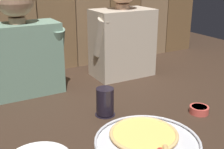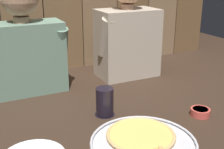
% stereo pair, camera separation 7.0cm
% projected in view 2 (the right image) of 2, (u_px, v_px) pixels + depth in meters
% --- Properties ---
extents(ground_plane, '(3.20, 3.20, 0.00)m').
position_uv_depth(ground_plane, '(123.00, 121.00, 1.26)').
color(ground_plane, '#332319').
extents(pizza_tray, '(0.40, 0.40, 0.03)m').
position_uv_depth(pizza_tray, '(143.00, 140.00, 1.10)').
color(pizza_tray, silver).
rests_on(pizza_tray, ground).
extents(drinking_glass, '(0.09, 0.09, 0.13)m').
position_uv_depth(drinking_glass, '(105.00, 102.00, 1.30)').
color(drinking_glass, black).
rests_on(drinking_glass, ground).
extents(dipping_bowl, '(0.09, 0.09, 0.03)m').
position_uv_depth(dipping_bowl, '(200.00, 112.00, 1.30)').
color(dipping_bowl, '#CC4C42').
rests_on(dipping_bowl, ground).
extents(diner_left, '(0.42, 0.20, 0.58)m').
position_uv_depth(diner_left, '(24.00, 41.00, 1.48)').
color(diner_left, slate).
rests_on(diner_left, ground).
extents(diner_right, '(0.38, 0.22, 0.62)m').
position_uv_depth(diner_right, '(128.00, 29.00, 1.72)').
color(diner_right, '#B2A38E').
rests_on(diner_right, ground).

